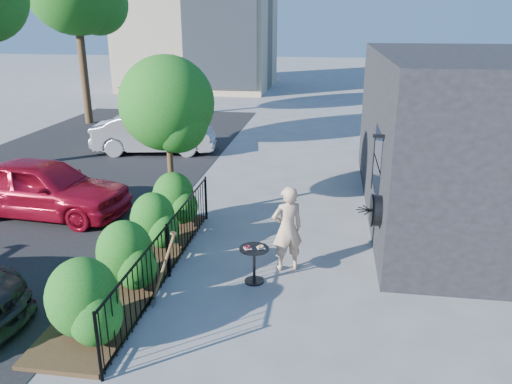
% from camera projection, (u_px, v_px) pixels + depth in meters
% --- Properties ---
extents(ground, '(120.00, 120.00, 0.00)m').
position_uv_depth(ground, '(246.00, 282.00, 9.49)').
color(ground, gray).
rests_on(ground, ground).
extents(shop_building, '(6.22, 9.00, 4.00)m').
position_uv_depth(shop_building, '(496.00, 137.00, 12.26)').
color(shop_building, black).
rests_on(shop_building, ground).
extents(fence, '(0.05, 6.05, 1.10)m').
position_uv_depth(fence, '(168.00, 250.00, 9.51)').
color(fence, black).
rests_on(fence, ground).
extents(planting_bed, '(1.30, 6.00, 0.08)m').
position_uv_depth(planting_bed, '(135.00, 272.00, 9.78)').
color(planting_bed, '#382616').
rests_on(planting_bed, ground).
extents(shrubs, '(1.10, 5.60, 1.24)m').
position_uv_depth(shrubs, '(139.00, 239.00, 9.64)').
color(shrubs, '#165814').
rests_on(shrubs, ground).
extents(patio_tree, '(2.20, 2.20, 3.94)m').
position_uv_depth(patio_tree, '(169.00, 110.00, 11.47)').
color(patio_tree, '#3F2B19').
rests_on(patio_tree, ground).
extents(street, '(9.00, 30.00, 0.01)m').
position_uv_depth(street, '(6.00, 207.00, 13.27)').
color(street, black).
rests_on(street, ground).
extents(cafe_table, '(0.56, 0.56, 0.75)m').
position_uv_depth(cafe_table, '(254.00, 259.00, 9.34)').
color(cafe_table, black).
rests_on(cafe_table, ground).
extents(woman, '(0.75, 0.65, 1.73)m').
position_uv_depth(woman, '(287.00, 229.00, 9.72)').
color(woman, '#D2AA88').
rests_on(woman, ground).
extents(shovel, '(0.50, 0.19, 1.45)m').
position_uv_depth(shovel, '(162.00, 273.00, 8.49)').
color(shovel, brown).
rests_on(shovel, ground).
extents(car_red, '(4.47, 2.11, 1.48)m').
position_uv_depth(car_red, '(44.00, 187.00, 12.51)').
color(car_red, '#A80E25').
rests_on(car_red, ground).
extents(car_silver, '(4.66, 2.23, 1.47)m').
position_uv_depth(car_silver, '(155.00, 133.00, 18.46)').
color(car_silver, '#A6A6AB').
rests_on(car_silver, ground).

